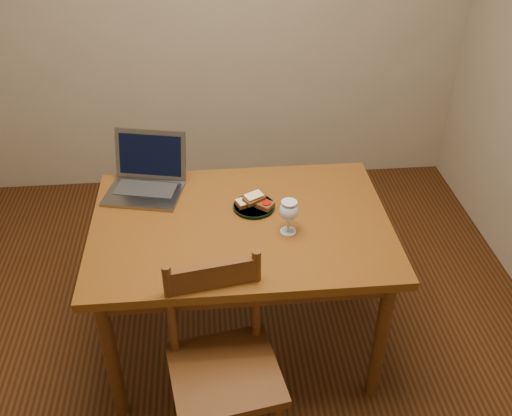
{
  "coord_description": "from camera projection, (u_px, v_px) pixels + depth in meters",
  "views": [
    {
      "loc": [
        -0.09,
        -1.95,
        2.22
      ],
      "look_at": [
        0.1,
        0.05,
        0.8
      ],
      "focal_mm": 40.0,
      "sensor_mm": 36.0,
      "label": 1
    }
  ],
  "objects": [
    {
      "name": "milk_glass",
      "position": [
        289.0,
        217.0,
        2.38
      ],
      "size": [
        0.08,
        0.08,
        0.16
      ],
      "primitive_type": null,
      "color": "white",
      "rests_on": "table"
    },
    {
      "name": "table",
      "position": [
        241.0,
        238.0,
        2.53
      ],
      "size": [
        1.3,
        0.9,
        0.74
      ],
      "color": "#552B0E",
      "rests_on": "floor"
    },
    {
      "name": "sandwich_tomato",
      "position": [
        262.0,
        203.0,
        2.54
      ],
      "size": [
        0.12,
        0.11,
        0.03
      ],
      "primitive_type": null,
      "rotation": [
        0.0,
        0.0,
        -0.7
      ],
      "color": "#381E0C",
      "rests_on": "plate"
    },
    {
      "name": "laptop",
      "position": [
        147.0,
        175.0,
        2.67
      ],
      "size": [
        0.4,
        0.38,
        0.25
      ],
      "rotation": [
        0.0,
        0.0,
        -0.23
      ],
      "color": "slate",
      "rests_on": "table"
    },
    {
      "name": "floor",
      "position": [
        238.0,
        346.0,
        2.88
      ],
      "size": [
        3.2,
        3.2,
        0.02
      ],
      "primitive_type": "cube",
      "color": "black",
      "rests_on": "ground"
    },
    {
      "name": "sandwich_cheese",
      "position": [
        247.0,
        202.0,
        2.55
      ],
      "size": [
        0.11,
        0.09,
        0.03
      ],
      "primitive_type": null,
      "rotation": [
        0.0,
        0.0,
        0.37
      ],
      "color": "#381E0C",
      "rests_on": "plate"
    },
    {
      "name": "sandwich_top",
      "position": [
        254.0,
        198.0,
        2.54
      ],
      "size": [
        0.11,
        0.1,
        0.03
      ],
      "primitive_type": null,
      "rotation": [
        0.0,
        0.0,
        0.59
      ],
      "color": "#381E0C",
      "rests_on": "plate"
    },
    {
      "name": "chair",
      "position": [
        223.0,
        360.0,
        2.19
      ],
      "size": [
        0.47,
        0.46,
        0.44
      ],
      "rotation": [
        0.0,
        0.0,
        0.17
      ],
      "color": "#3F220D",
      "rests_on": "floor"
    },
    {
      "name": "plate",
      "position": [
        254.0,
        207.0,
        2.56
      ],
      "size": [
        0.19,
        0.19,
        0.02
      ],
      "primitive_type": "cylinder",
      "color": "black",
      "rests_on": "table"
    }
  ]
}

